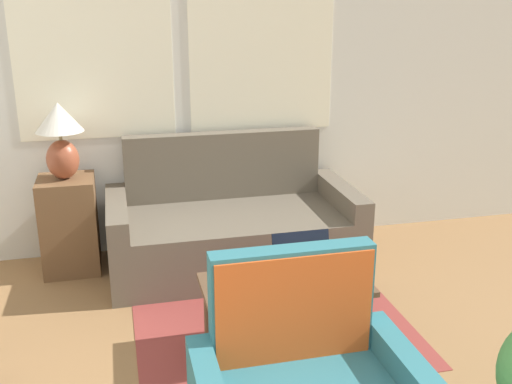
% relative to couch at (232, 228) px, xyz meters
% --- Properties ---
extents(wall_back, '(5.88, 0.06, 2.60)m').
position_rel_couch_xyz_m(wall_back, '(-0.21, 0.45, 1.04)').
color(wall_back, silver).
rests_on(wall_back, ground_plane).
extents(rug, '(1.63, 1.95, 0.01)m').
position_rel_couch_xyz_m(rug, '(0.06, -0.64, -0.26)').
color(rug, brown).
rests_on(rug, ground_plane).
extents(couch, '(1.76, 0.89, 0.92)m').
position_rel_couch_xyz_m(couch, '(0.00, 0.00, 0.00)').
color(couch, '#665B4C').
rests_on(couch, ground_plane).
extents(side_table, '(0.39, 0.39, 0.69)m').
position_rel_couch_xyz_m(side_table, '(-1.14, 0.16, 0.07)').
color(side_table, brown).
rests_on(side_table, ground_plane).
extents(table_lamp, '(0.32, 0.32, 0.53)m').
position_rel_couch_xyz_m(table_lamp, '(-1.14, 0.16, 0.73)').
color(table_lamp, brown).
rests_on(table_lamp, side_table).
extents(coffee_table, '(0.90, 0.46, 0.41)m').
position_rel_couch_xyz_m(coffee_table, '(0.06, -1.20, 0.09)').
color(coffee_table, brown).
rests_on(coffee_table, ground_plane).
extents(laptop, '(0.33, 0.27, 0.22)m').
position_rel_couch_xyz_m(laptop, '(0.19, -1.15, 0.20)').
color(laptop, '#47474C').
rests_on(laptop, coffee_table).
extents(cup_navy, '(0.09, 0.09, 0.10)m').
position_rel_couch_xyz_m(cup_navy, '(-0.02, -1.07, 0.19)').
color(cup_navy, gold).
rests_on(cup_navy, coffee_table).
extents(book_red, '(0.23, 0.13, 0.04)m').
position_rel_couch_xyz_m(book_red, '(-0.19, -1.22, 0.16)').
color(book_red, '#3D7A4C').
rests_on(book_red, coffee_table).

